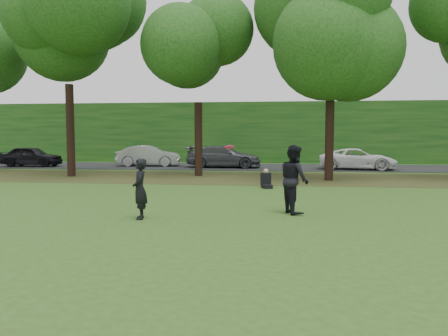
% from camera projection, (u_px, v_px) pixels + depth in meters
% --- Properties ---
extents(ground, '(120.00, 120.00, 0.00)m').
position_uv_depth(ground, '(219.00, 231.00, 10.47)').
color(ground, '#334C17').
rests_on(ground, ground).
extents(leaf_litter, '(60.00, 7.00, 0.01)m').
position_uv_depth(leaf_litter, '(251.00, 178.00, 23.34)').
color(leaf_litter, '#432E18').
rests_on(leaf_litter, ground).
extents(street, '(70.00, 7.00, 0.02)m').
position_uv_depth(street, '(257.00, 167.00, 31.26)').
color(street, black).
rests_on(street, ground).
extents(far_hedge, '(70.00, 3.00, 5.00)m').
position_uv_depth(far_hedge, '(261.00, 133.00, 37.01)').
color(far_hedge, '#134315').
rests_on(far_hedge, ground).
extents(player_left, '(0.56, 0.70, 1.67)m').
position_uv_depth(player_left, '(140.00, 189.00, 11.96)').
color(player_left, black).
rests_on(player_left, ground).
extents(player_right, '(1.07, 1.20, 2.02)m').
position_uv_depth(player_right, '(294.00, 179.00, 12.83)').
color(player_right, black).
rests_on(player_right, ground).
extents(parked_cars, '(36.71, 3.96, 1.52)m').
position_uv_depth(parked_cars, '(242.00, 157.00, 30.47)').
color(parked_cars, black).
rests_on(parked_cars, street).
extents(frisbee, '(0.36, 0.35, 0.14)m').
position_uv_depth(frisbee, '(229.00, 147.00, 12.10)').
color(frisbee, '#E5135C').
rests_on(frisbee, ground).
extents(seated_person, '(0.55, 0.80, 0.83)m').
position_uv_depth(seated_person, '(266.00, 181.00, 19.10)').
color(seated_person, black).
rests_on(seated_person, ground).
extents(tree_line, '(55.30, 7.90, 12.31)m').
position_uv_depth(tree_line, '(245.00, 28.00, 22.72)').
color(tree_line, black).
rests_on(tree_line, ground).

